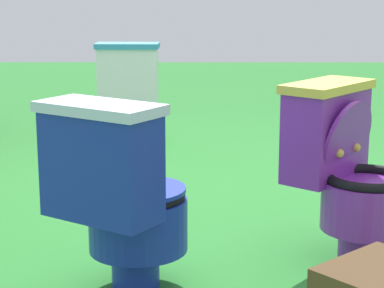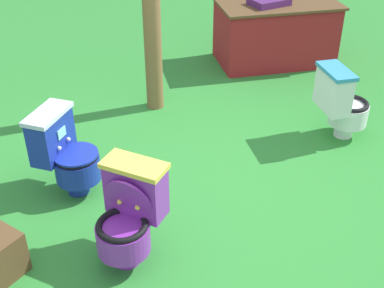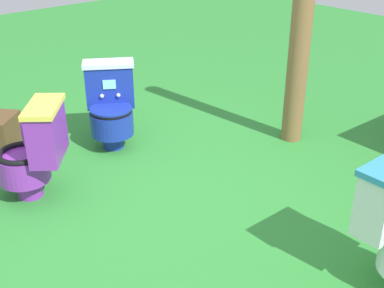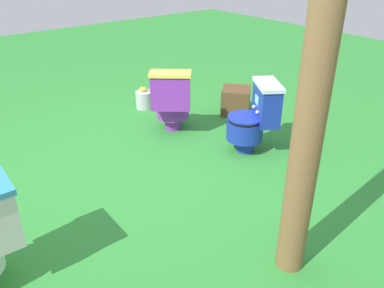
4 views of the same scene
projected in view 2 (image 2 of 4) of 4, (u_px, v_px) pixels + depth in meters
name	position (u px, v px, depth m)	size (l,w,h in m)	color
ground	(208.00, 194.00, 4.23)	(14.00, 14.00, 0.00)	#2D8433
toilet_blue	(66.00, 153.00, 4.08)	(0.63, 0.61, 0.73)	#192D9E
toilet_purple	(129.00, 214.00, 3.44)	(0.62, 0.64, 0.73)	purple
toilet_white	(342.00, 102.00, 4.81)	(0.50, 0.44, 0.73)	white
vendor_table	(275.00, 32.00, 6.37)	(1.50, 0.92, 0.85)	maroon
wooden_post	(152.00, 16.00, 5.00)	(0.18, 0.18, 2.00)	brown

